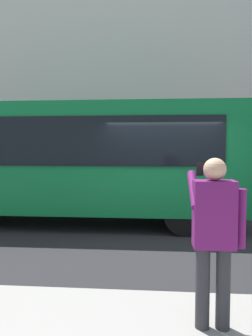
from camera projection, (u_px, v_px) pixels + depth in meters
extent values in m
plane|color=#232326|center=(162.00, 231.00, 7.51)|extent=(60.00, 60.00, 0.00)
cube|color=beige|center=(159.00, 55.00, 13.90)|extent=(28.00, 0.80, 12.00)
cube|color=maroon|center=(244.00, 123.00, 13.20)|extent=(4.40, 1.10, 0.24)
cube|color=#0F7238|center=(66.00, 158.00, 8.40)|extent=(9.00, 2.50, 2.60)
cube|color=black|center=(51.00, 141.00, 7.12)|extent=(7.60, 0.06, 1.10)
cylinder|color=black|center=(178.00, 198.00, 9.31)|extent=(1.00, 0.28, 1.00)
cylinder|color=black|center=(186.00, 213.00, 7.12)|extent=(1.00, 0.28, 1.00)
cylinder|color=#2D2D33|center=(223.00, 288.00, 3.17)|extent=(0.14, 0.14, 0.82)
cylinder|color=#2D2D33|center=(203.00, 287.00, 3.19)|extent=(0.14, 0.14, 0.82)
cube|color=#6B1960|center=(214.00, 214.00, 3.13)|extent=(0.40, 0.24, 0.66)
sphere|color=#D8A884|center=(215.00, 169.00, 3.11)|extent=(0.22, 0.22, 0.22)
cylinder|color=#6B1960|center=(241.00, 219.00, 3.11)|extent=(0.09, 0.09, 0.58)
cylinder|color=#6B1960|center=(194.00, 189.00, 3.29)|extent=(0.09, 0.48, 0.37)
cube|color=black|center=(200.00, 169.00, 3.41)|extent=(0.07, 0.01, 0.14)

